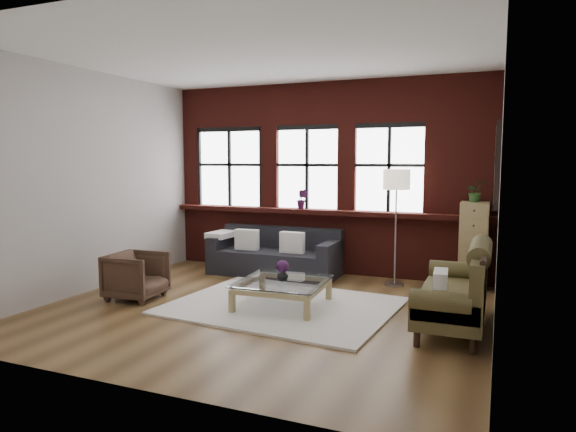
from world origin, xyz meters
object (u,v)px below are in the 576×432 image
at_px(dark_sofa, 274,252).
at_px(armchair, 137,276).
at_px(vintage_settee, 452,286).
at_px(floor_lamp, 396,223).
at_px(coffee_table, 283,294).
at_px(vase, 283,275).
at_px(drawer_chest, 473,246).

bearing_deg(dark_sofa, armchair, -118.58).
distance_m(vintage_settee, floor_lamp, 2.05).
distance_m(dark_sofa, coffee_table, 1.96).
height_order(vintage_settee, vase, vintage_settee).
distance_m(vase, drawer_chest, 2.99).
relative_size(coffee_table, vase, 7.13).
distance_m(coffee_table, vase, 0.26).
relative_size(vintage_settee, armchair, 2.56).
bearing_deg(vintage_settee, floor_lamp, 119.43).
bearing_deg(drawer_chest, vintage_settee, -93.70).
bearing_deg(coffee_table, vase, -135.00).
height_order(vase, drawer_chest, drawer_chest).
bearing_deg(vase, coffee_table, 45.00).
xyz_separation_m(dark_sofa, vase, (0.88, -1.73, 0.04)).
height_order(vintage_settee, armchair, vintage_settee).
bearing_deg(vase, floor_lamp, 57.38).
bearing_deg(coffee_table, drawer_chest, 41.83).
relative_size(dark_sofa, armchair, 3.04).
height_order(armchair, drawer_chest, drawer_chest).
bearing_deg(drawer_chest, dark_sofa, -175.24).
height_order(armchair, vase, armchair).
bearing_deg(armchair, coffee_table, -83.99).
bearing_deg(floor_lamp, coffee_table, -122.62).
xyz_separation_m(dark_sofa, vintage_settee, (2.98, -1.72, 0.09)).
relative_size(dark_sofa, floor_lamp, 1.12).
relative_size(vintage_settee, coffee_table, 1.65).
height_order(dark_sofa, drawer_chest, drawer_chest).
bearing_deg(armchair, dark_sofa, -32.94).
xyz_separation_m(vase, drawer_chest, (2.23, 1.99, 0.21)).
relative_size(dark_sofa, coffee_table, 1.96).
distance_m(drawer_chest, floor_lamp, 1.18).
bearing_deg(coffee_table, armchair, -169.64).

